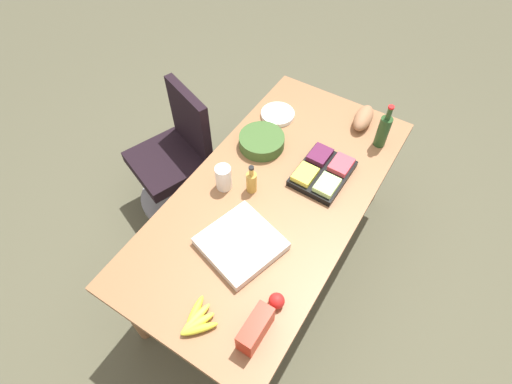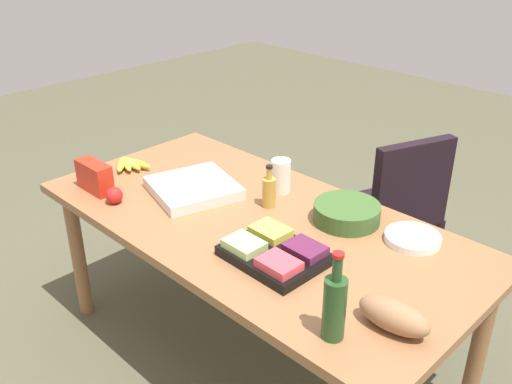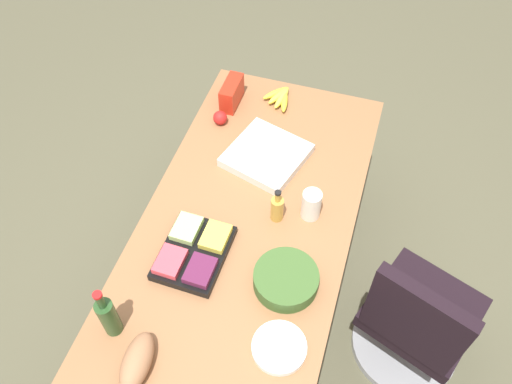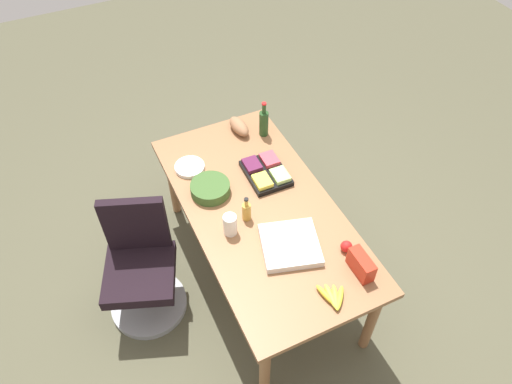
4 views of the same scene
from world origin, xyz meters
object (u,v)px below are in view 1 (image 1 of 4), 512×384
Objects in this scene: conference_table at (273,203)px; dressing_bottle at (251,181)px; mayo_jar at (224,178)px; chip_bag_red at (255,329)px; pizza_box at (241,243)px; paper_plate_stack at (278,114)px; bread_loaf at (363,118)px; salad_bowl at (262,141)px; banana_bunch at (197,320)px; fruit_platter at (323,172)px; office_chair at (176,164)px; wine_bottle at (383,130)px; apple_red at (277,301)px.

dressing_bottle is (-0.04, 0.13, 0.15)m from conference_table.
chip_bag_red is at bearing -135.83° from mayo_jar.
dressing_bottle is (0.34, 0.15, 0.05)m from pizza_box.
bread_loaf is at bearing -65.48° from paper_plate_stack.
bread_loaf is at bearing -41.19° from salad_bowl.
banana_bunch is at bearing 110.92° from chip_bag_red.
bread_loaf is 1.22× the size of dressing_bottle.
fruit_platter reaches higher than banana_bunch.
office_chair is 1.39m from banana_bunch.
bread_loaf is (0.80, -0.19, 0.13)m from conference_table.
conference_table is at bearing -72.75° from dressing_bottle.
banana_bunch is (-0.93, -0.95, 0.41)m from office_chair.
mayo_jar reaches higher than paper_plate_stack.
wine_bottle is at bearing -80.06° from paper_plate_stack.
chip_bag_red is at bearing -124.66° from office_chair.
conference_table is at bearing -97.46° from office_chair.
salad_bowl is at bearing 87.83° from fruit_platter.
fruit_platter is at bearing 3.78° from pizza_box.
wine_bottle is 1.52× the size of chip_bag_red.
salad_bowl is at bearing 39.51° from pizza_box.
conference_table is at bearing 5.38° from banana_bunch.
chip_bag_red is at bearing -146.27° from dressing_bottle.
mayo_jar is 0.73× the size of banana_bunch.
conference_table is at bearing 147.79° from fruit_platter.
office_chair reaches higher than banana_bunch.
apple_red is 0.25× the size of wine_bottle.
wine_bottle is 1.41m from chip_bag_red.
paper_plate_stack is at bearing 99.94° from wine_bottle.
conference_table is 8.83× the size of paper_plate_stack.
pizza_box is 1.80× the size of chip_bag_red.
office_chair is at bearing 70.34° from mayo_jar.
apple_red is 1.35m from bread_loaf.
conference_table is at bearing -69.41° from mayo_jar.
pizza_box is 0.98× the size of fruit_platter.
wine_bottle is at bearing -23.86° from fruit_platter.
mayo_jar reaches higher than chip_bag_red.
bread_loaf is at bearing -2.46° from fruit_platter.
dressing_bottle reaches higher than paper_plate_stack.
conference_table is 0.39m from pizza_box.
office_chair is 12.50× the size of apple_red.
fruit_platter is at bearing -49.91° from mayo_jar.
office_chair is 4.75× the size of chip_bag_red.
office_chair is 1.45m from wine_bottle.
pizza_box is 1.12m from wine_bottle.
wine_bottle reaches higher than bread_loaf.
fruit_platter is at bearing -81.64° from office_chair.
apple_red is (-0.55, -0.34, 0.12)m from conference_table.
salad_bowl is (0.66, 0.28, 0.01)m from pizza_box.
conference_table is 0.20m from dressing_bottle.
dressing_bottle is at bearing 42.21° from apple_red.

